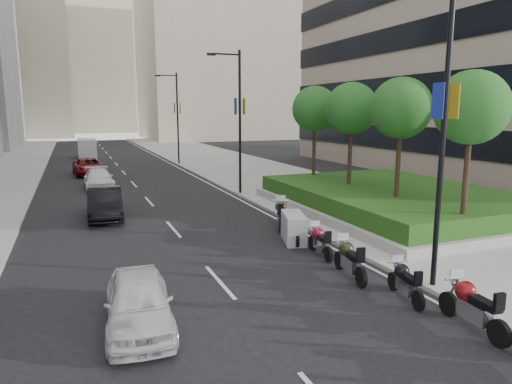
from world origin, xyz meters
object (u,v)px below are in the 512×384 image
lamp_post_0 (440,120)px  motorcycle_3 (349,259)px  car_c (99,179)px  car_d (89,167)px  lamp_post_1 (237,115)px  car_b (105,203)px  delivery_van (87,149)px  motorcycle_6 (281,214)px  lamp_post_2 (176,114)px  motorcycle_2 (405,282)px  motorcycle_4 (320,241)px  motorcycle_5 (294,228)px  motorcycle_1 (472,306)px  car_a (139,302)px

lamp_post_0 → motorcycle_3: lamp_post_0 is taller
car_c → car_d: bearing=92.4°
lamp_post_1 → car_d: bearing=122.2°
lamp_post_1 → car_b: 10.04m
lamp_post_1 → delivery_van: 30.30m
lamp_post_1 → delivery_van: size_ratio=1.76×
lamp_post_0 → motorcycle_6: bearing=96.5°
lamp_post_2 → motorcycle_2: lamp_post_2 is taller
motorcycle_6 → motorcycle_4: bearing=-160.7°
motorcycle_5 → motorcycle_1: bearing=-158.5°
motorcycle_5 → delivery_van: (-6.64, 39.80, 0.41)m
motorcycle_6 → car_b: size_ratio=0.48×
car_c → delivery_van: bearing=89.4°
motorcycle_5 → delivery_van: size_ratio=0.41×
motorcycle_2 → motorcycle_6: 8.75m
lamp_post_2 → motorcycle_1: lamp_post_2 is taller
motorcycle_4 → car_d: size_ratio=0.41×
lamp_post_0 → car_a: lamp_post_0 is taller
motorcycle_3 → car_b: 13.46m
car_b → car_d: 17.06m
car_a → car_b: bearing=94.7°
lamp_post_2 → motorcycle_5: (-1.48, -28.89, -4.47)m
motorcycle_4 → motorcycle_2: bearing=-169.9°
motorcycle_4 → motorcycle_5: size_ratio=0.99×
lamp_post_1 → lamp_post_2: bearing=90.0°
lamp_post_1 → motorcycle_5: bearing=-97.7°
motorcycle_2 → car_b: size_ratio=0.43×
lamp_post_0 → motorcycle_4: 6.27m
lamp_post_0 → motorcycle_4: bearing=108.6°
motorcycle_4 → car_c: bearing=26.4°
lamp_post_2 → car_d: size_ratio=1.79×
lamp_post_2 → motorcycle_5: lamp_post_2 is taller
car_c → motorcycle_2: bearing=-74.0°
motorcycle_1 → car_c: bearing=21.4°
lamp_post_2 → lamp_post_1: bearing=-90.0°
motorcycle_3 → motorcycle_5: motorcycle_5 is taller
motorcycle_1 → car_d: (-7.65, 32.89, 0.08)m
motorcycle_4 → car_a: 7.79m
car_d → car_a: bearing=-93.5°
car_b → car_c: 9.62m
motorcycle_3 → delivery_van: delivery_van is taller
car_c → car_d: size_ratio=0.92×
car_b → delivery_van: 32.45m
car_a → car_b: 12.68m
motorcycle_6 → car_d: (-7.54, 22.05, 0.06)m
lamp_post_0 → motorcycle_2: lamp_post_0 is taller
lamp_post_1 → car_c: size_ratio=1.95×
car_b → delivery_van: (0.24, 32.45, 0.24)m
motorcycle_5 → car_d: 25.40m
lamp_post_1 → delivery_van: bearing=105.7°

